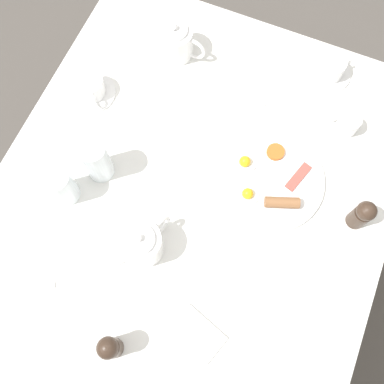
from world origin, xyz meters
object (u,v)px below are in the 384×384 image
(teacup_with_saucer_right, at_px, (90,88))
(water_glass_tall, at_px, (61,186))
(knife_by_plate, at_px, (10,288))
(spoon_for_tea, at_px, (243,90))
(breakfast_plate, at_px, (268,180))
(teacup_with_saucer_left, at_px, (329,69))
(water_glass_short, at_px, (96,160))
(creamer_jug, at_px, (347,124))
(pepper_grinder, at_px, (110,348))
(teapot_near, at_px, (142,243))
(napkin_folded, at_px, (197,334))
(teapot_far, at_px, (175,42))
(salt_grinder, at_px, (362,214))

(teacup_with_saucer_right, xyz_separation_m, water_glass_tall, (-0.08, 0.29, 0.03))
(knife_by_plate, distance_m, spoon_for_tea, 0.81)
(teacup_with_saucer_right, height_order, spoon_for_tea, teacup_with_saucer_right)
(breakfast_plate, relative_size, teacup_with_saucer_left, 2.16)
(water_glass_short, xyz_separation_m, spoon_for_tea, (-0.26, -0.37, -0.07))
(creamer_jug, xyz_separation_m, pepper_grinder, (0.33, 0.76, 0.03))
(teapot_near, xyz_separation_m, water_glass_tall, (0.24, -0.05, 0.01))
(pepper_grinder, height_order, spoon_for_tea, pepper_grinder)
(spoon_for_tea, bearing_deg, teapot_near, 82.34)
(teacup_with_saucer_left, xyz_separation_m, knife_by_plate, (0.53, 0.88, -0.02))
(teacup_with_saucer_left, distance_m, knife_by_plate, 1.03)
(teapot_near, distance_m, napkin_folded, 0.25)
(teacup_with_saucer_right, bearing_deg, creamer_jug, -166.50)
(teapot_near, distance_m, knife_by_plate, 0.34)
(teacup_with_saucer_right, height_order, water_glass_short, water_glass_short)
(breakfast_plate, distance_m, knife_by_plate, 0.70)
(teacup_with_saucer_left, relative_size, napkin_folded, 0.96)
(teacup_with_saucer_right, distance_m, pepper_grinder, 0.69)
(water_glass_tall, relative_size, napkin_folded, 0.84)
(teacup_with_saucer_left, distance_m, creamer_jug, 0.18)
(breakfast_plate, relative_size, spoon_for_tea, 1.91)
(teapot_near, xyz_separation_m, pepper_grinder, (-0.04, 0.24, 0.01))
(spoon_for_tea, bearing_deg, teapot_far, -11.24)
(teapot_far, relative_size, creamer_jug, 2.29)
(teacup_with_saucer_left, bearing_deg, creamer_jug, 122.30)
(napkin_folded, bearing_deg, pepper_grinder, 31.65)
(water_glass_tall, height_order, pepper_grinder, water_glass_tall)
(creamer_jug, height_order, salt_grinder, salt_grinder)
(spoon_for_tea, bearing_deg, teacup_with_saucer_right, 23.79)
(breakfast_plate, height_order, knife_by_plate, breakfast_plate)
(teapot_near, bearing_deg, breakfast_plate, 164.19)
(creamer_jug, bearing_deg, pepper_grinder, 66.22)
(teapot_near, height_order, creamer_jug, teapot_near)
(teacup_with_saucer_right, distance_m, creamer_jug, 0.71)
(teapot_near, height_order, teacup_with_saucer_right, teapot_near)
(napkin_folded, bearing_deg, water_glass_short, -36.02)
(teapot_far, relative_size, spoon_for_tea, 1.24)
(teacup_with_saucer_left, distance_m, spoon_for_tea, 0.25)
(teacup_with_saucer_left, xyz_separation_m, salt_grinder, (-0.19, 0.39, 0.03))
(pepper_grinder, xyz_separation_m, knife_by_plate, (0.29, -0.03, -0.05))
(teacup_with_saucer_right, bearing_deg, water_glass_tall, 104.59)
(teapot_near, distance_m, teacup_with_saucer_right, 0.47)
(teacup_with_saucer_right, bearing_deg, teapot_far, -127.03)
(teapot_near, height_order, napkin_folded, teapot_near)
(teapot_far, bearing_deg, water_glass_tall, 81.74)
(creamer_jug, bearing_deg, teacup_with_saucer_left, -57.70)
(knife_by_plate, xyz_separation_m, spoon_for_tea, (-0.33, -0.74, 0.00))
(teacup_with_saucer_right, distance_m, napkin_folded, 0.72)
(water_glass_tall, xyz_separation_m, creamer_jug, (-0.61, -0.46, -0.03))
(pepper_grinder, bearing_deg, creamer_jug, -113.78)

